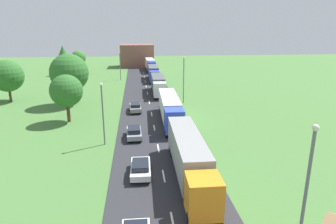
{
  "coord_description": "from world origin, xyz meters",
  "views": [
    {
      "loc": [
        -2.27,
        -8.38,
        13.36
      ],
      "look_at": [
        1.88,
        29.39,
        2.4
      ],
      "focal_mm": 31.02,
      "sensor_mm": 36.0,
      "label": 1
    }
  ],
  "objects_px": {
    "lamppost_second": "(103,111)",
    "truck_lead": "(189,156)",
    "tree_birch": "(7,76)",
    "tree_elm": "(66,91)",
    "lamppost_lead": "(305,195)",
    "lamppost_fourth": "(120,64)",
    "truck_second": "(170,108)",
    "car_fourth": "(135,107)",
    "lamppost_third": "(184,78)",
    "tree_maple": "(69,73)",
    "tree_oak": "(78,58)",
    "car_second": "(141,168)",
    "truck_third": "(158,84)",
    "tree_pine": "(63,56)",
    "truck_fourth": "(154,72)",
    "car_third": "(134,132)",
    "distant_building": "(137,56)",
    "truck_fifth": "(150,64)"
  },
  "relations": [
    {
      "from": "lamppost_fourth",
      "to": "distant_building",
      "type": "bearing_deg",
      "value": 80.73
    },
    {
      "from": "car_fourth",
      "to": "tree_oak",
      "type": "relative_size",
      "value": 0.64
    },
    {
      "from": "truck_second",
      "to": "lamppost_third",
      "type": "bearing_deg",
      "value": 71.0
    },
    {
      "from": "truck_third",
      "to": "tree_birch",
      "type": "bearing_deg",
      "value": -172.95
    },
    {
      "from": "truck_fourth",
      "to": "car_second",
      "type": "relative_size",
      "value": 3.0
    },
    {
      "from": "lamppost_second",
      "to": "truck_lead",
      "type": "bearing_deg",
      "value": -46.8
    },
    {
      "from": "tree_pine",
      "to": "distant_building",
      "type": "bearing_deg",
      "value": 40.26
    },
    {
      "from": "tree_birch",
      "to": "car_fourth",
      "type": "bearing_deg",
      "value": -22.92
    },
    {
      "from": "truck_lead",
      "to": "tree_elm",
      "type": "relative_size",
      "value": 2.04
    },
    {
      "from": "truck_fifth",
      "to": "truck_fourth",
      "type": "bearing_deg",
      "value": -90.05
    },
    {
      "from": "lamppost_lead",
      "to": "tree_oak",
      "type": "xyz_separation_m",
      "value": [
        -25.93,
        78.84,
        -0.11
      ]
    },
    {
      "from": "car_second",
      "to": "tree_oak",
      "type": "distance_m",
      "value": 68.94
    },
    {
      "from": "tree_birch",
      "to": "lamppost_lead",
      "type": "bearing_deg",
      "value": -53.57
    },
    {
      "from": "truck_fourth",
      "to": "lamppost_third",
      "type": "distance_m",
      "value": 25.49
    },
    {
      "from": "truck_second",
      "to": "lamppost_fourth",
      "type": "height_order",
      "value": "lamppost_fourth"
    },
    {
      "from": "truck_lead",
      "to": "car_second",
      "type": "bearing_deg",
      "value": 167.63
    },
    {
      "from": "truck_third",
      "to": "lamppost_fourth",
      "type": "height_order",
      "value": "lamppost_fourth"
    },
    {
      "from": "tree_maple",
      "to": "tree_elm",
      "type": "bearing_deg",
      "value": -81.03
    },
    {
      "from": "lamppost_fourth",
      "to": "lamppost_third",
      "type": "bearing_deg",
      "value": -64.24
    },
    {
      "from": "tree_maple",
      "to": "car_fourth",
      "type": "bearing_deg",
      "value": -26.96
    },
    {
      "from": "truck_lead",
      "to": "car_third",
      "type": "bearing_deg",
      "value": 115.27
    },
    {
      "from": "car_third",
      "to": "lamppost_second",
      "type": "distance_m",
      "value": 5.12
    },
    {
      "from": "tree_birch",
      "to": "tree_elm",
      "type": "bearing_deg",
      "value": -45.91
    },
    {
      "from": "truck_fourth",
      "to": "distant_building",
      "type": "distance_m",
      "value": 30.54
    },
    {
      "from": "tree_pine",
      "to": "distant_building",
      "type": "distance_m",
      "value": 28.34
    },
    {
      "from": "truck_third",
      "to": "distant_building",
      "type": "xyz_separation_m",
      "value": [
        -4.03,
        46.9,
        1.79
      ]
    },
    {
      "from": "car_third",
      "to": "tree_elm",
      "type": "distance_m",
      "value": 13.06
    },
    {
      "from": "truck_lead",
      "to": "distant_building",
      "type": "height_order",
      "value": "distant_building"
    },
    {
      "from": "lamppost_lead",
      "to": "lamppost_fourth",
      "type": "distance_m",
      "value": 67.09
    },
    {
      "from": "car_second",
      "to": "tree_pine",
      "type": "height_order",
      "value": "tree_pine"
    },
    {
      "from": "tree_oak",
      "to": "truck_fourth",
      "type": "bearing_deg",
      "value": -33.48
    },
    {
      "from": "lamppost_third",
      "to": "tree_oak",
      "type": "relative_size",
      "value": 1.22
    },
    {
      "from": "truck_third",
      "to": "lamppost_second",
      "type": "relative_size",
      "value": 1.68
    },
    {
      "from": "lamppost_second",
      "to": "lamppost_third",
      "type": "height_order",
      "value": "lamppost_third"
    },
    {
      "from": "truck_fourth",
      "to": "car_second",
      "type": "height_order",
      "value": "truck_fourth"
    },
    {
      "from": "truck_second",
      "to": "tree_oak",
      "type": "xyz_separation_m",
      "value": [
        -22.06,
        50.53,
        2.65
      ]
    },
    {
      "from": "lamppost_lead",
      "to": "lamppost_third",
      "type": "xyz_separation_m",
      "value": [
        -0.07,
        39.35,
        -0.17
      ]
    },
    {
      "from": "truck_fifth",
      "to": "lamppost_fourth",
      "type": "distance_m",
      "value": 18.27
    },
    {
      "from": "car_second",
      "to": "car_fourth",
      "type": "xyz_separation_m",
      "value": [
        -0.45,
        21.92,
        0.04
      ]
    },
    {
      "from": "truck_lead",
      "to": "car_fourth",
      "type": "distance_m",
      "value": 23.45
    },
    {
      "from": "lamppost_lead",
      "to": "tree_pine",
      "type": "bearing_deg",
      "value": 111.3
    },
    {
      "from": "tree_pine",
      "to": "distant_building",
      "type": "xyz_separation_m",
      "value": [
        21.59,
        18.28,
        -1.77
      ]
    },
    {
      "from": "lamppost_fourth",
      "to": "tree_oak",
      "type": "height_order",
      "value": "lamppost_fourth"
    },
    {
      "from": "truck_lead",
      "to": "lamppost_fourth",
      "type": "bearing_deg",
      "value": 99.11
    },
    {
      "from": "tree_maple",
      "to": "tree_pine",
      "type": "bearing_deg",
      "value": 104.46
    },
    {
      "from": "truck_second",
      "to": "car_fourth",
      "type": "relative_size",
      "value": 3.19
    },
    {
      "from": "truck_second",
      "to": "tree_birch",
      "type": "height_order",
      "value": "tree_birch"
    },
    {
      "from": "truck_lead",
      "to": "lamppost_lead",
      "type": "xyz_separation_m",
      "value": [
        4.11,
        -11.28,
        2.69
      ]
    },
    {
      "from": "tree_oak",
      "to": "car_second",
      "type": "bearing_deg",
      "value": -75.35
    },
    {
      "from": "truck_lead",
      "to": "tree_birch",
      "type": "relative_size",
      "value": 1.84
    }
  ]
}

